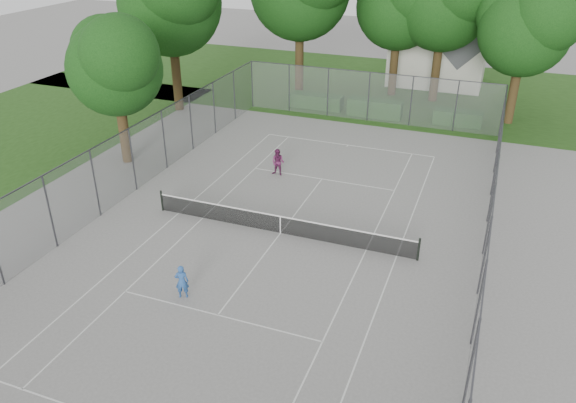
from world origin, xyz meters
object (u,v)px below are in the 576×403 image
(woman_player, at_px, (278,162))
(house, at_px, (441,37))
(tennis_net, at_px, (280,224))
(girl_player, at_px, (182,281))

(woman_player, bearing_deg, house, 78.34)
(tennis_net, xyz_separation_m, woman_player, (-2.53, 6.05, 0.27))
(house, relative_size, girl_player, 6.68)
(tennis_net, height_order, house, house)
(tennis_net, relative_size, house, 1.34)
(girl_player, xyz_separation_m, woman_player, (-0.74, 11.91, 0.06))
(girl_player, bearing_deg, woman_player, -111.12)
(woman_player, bearing_deg, girl_player, -84.01)
(house, xyz_separation_m, woman_player, (-5.74, -22.87, -3.10))
(house, bearing_deg, woman_player, -104.08)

